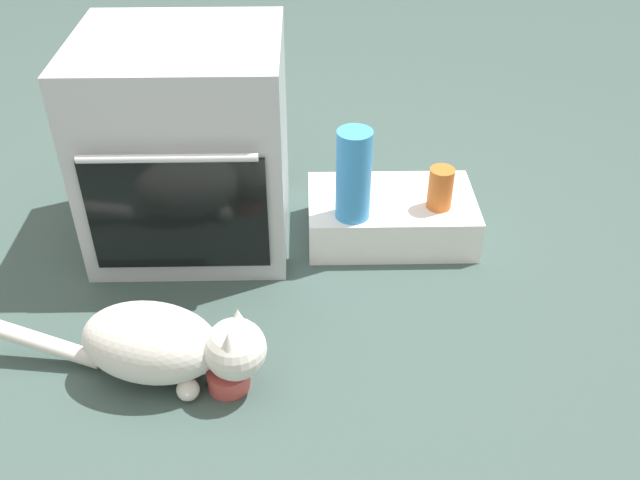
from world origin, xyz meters
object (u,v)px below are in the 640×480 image
food_bowl (229,377)px  cat (165,344)px  pantry_cabinet (391,216)px  water_bottle (354,175)px  oven (187,144)px  sauce_jar (440,188)px

food_bowl → cat: size_ratio=0.15×
pantry_cabinet → cat: (-0.65, -0.65, 0.05)m
food_bowl → water_bottle: 0.73m
oven → food_bowl: oven is taller
pantry_cabinet → food_bowl: 0.84m
cat → water_bottle: bearing=57.6°
sauce_jar → water_bottle: bearing=-170.9°
food_bowl → cat: cat is taller
pantry_cabinet → water_bottle: water_bottle is taller
cat → water_bottle: size_ratio=2.56×
oven → pantry_cabinet: 0.71m
food_bowl → sauce_jar: 0.91m
food_bowl → cat: 0.19m
pantry_cabinet → food_bowl: bearing=-126.2°
cat → food_bowl: bearing=0.0°
water_bottle → food_bowl: bearing=-121.8°
oven → sauce_jar: oven is taller
food_bowl → water_bottle: (0.36, 0.58, 0.27)m
cat → sauce_jar: size_ratio=5.48×
pantry_cabinet → food_bowl: pantry_cabinet is taller
pantry_cabinet → cat: bearing=-135.4°
oven → cat: 0.71m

